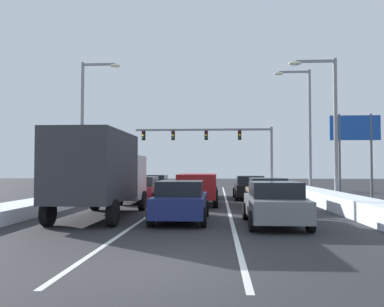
# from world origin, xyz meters

# --- Properties ---
(ground_plane) EXTENTS (120.00, 120.00, 0.00)m
(ground_plane) POSITION_xyz_m (0.00, 13.46, 0.00)
(ground_plane) COLOR #28282B
(lane_stripe_between_right_lane_and_center_lane) EXTENTS (0.14, 37.02, 0.01)m
(lane_stripe_between_right_lane_and_center_lane) POSITION_xyz_m (1.70, 16.83, 0.00)
(lane_stripe_between_right_lane_and_center_lane) COLOR silver
(lane_stripe_between_right_lane_and_center_lane) RESTS_ON ground
(lane_stripe_between_center_lane_and_left_lane) EXTENTS (0.14, 37.02, 0.01)m
(lane_stripe_between_center_lane_and_left_lane) POSITION_xyz_m (-1.70, 16.83, 0.00)
(lane_stripe_between_center_lane_and_left_lane) COLOR silver
(lane_stripe_between_center_lane_and_left_lane) RESTS_ON ground
(snow_bank_right_shoulder) EXTENTS (1.37, 37.02, 0.73)m
(snow_bank_right_shoulder) POSITION_xyz_m (7.00, 16.83, 0.37)
(snow_bank_right_shoulder) COLOR silver
(snow_bank_right_shoulder) RESTS_ON ground
(snow_bank_left_shoulder) EXTENTS (1.89, 37.02, 0.52)m
(snow_bank_left_shoulder) POSITION_xyz_m (-7.00, 16.83, 0.26)
(snow_bank_left_shoulder) COLOR silver
(snow_bank_left_shoulder) RESTS_ON ground
(sedan_gray_right_lane_nearest) EXTENTS (2.00, 4.50, 1.51)m
(sedan_gray_right_lane_nearest) POSITION_xyz_m (3.16, 6.29, 0.76)
(sedan_gray_right_lane_nearest) COLOR slate
(sedan_gray_right_lane_nearest) RESTS_ON ground
(sedan_tan_right_lane_second) EXTENTS (2.00, 4.50, 1.51)m
(sedan_tan_right_lane_second) POSITION_xyz_m (3.60, 12.12, 0.76)
(sedan_tan_right_lane_second) COLOR #937F60
(sedan_tan_right_lane_second) RESTS_ON ground
(sedan_black_right_lane_third) EXTENTS (2.00, 4.50, 1.51)m
(sedan_black_right_lane_third) POSITION_xyz_m (3.21, 18.32, 0.76)
(sedan_black_right_lane_third) COLOR black
(sedan_black_right_lane_third) RESTS_ON ground
(sedan_navy_center_lane_nearest) EXTENTS (2.00, 4.50, 1.51)m
(sedan_navy_center_lane_nearest) POSITION_xyz_m (-0.19, 7.17, 0.76)
(sedan_navy_center_lane_nearest) COLOR navy
(sedan_navy_center_lane_nearest) RESTS_ON ground
(suv_red_center_lane_second) EXTENTS (2.16, 4.90, 1.67)m
(suv_red_center_lane_second) POSITION_xyz_m (0.11, 14.20, 1.02)
(suv_red_center_lane_second) COLOR maroon
(suv_red_center_lane_second) RESTS_ON ground
(sedan_white_center_lane_third) EXTENTS (2.00, 4.50, 1.51)m
(sedan_white_center_lane_third) POSITION_xyz_m (0.14, 19.94, 0.76)
(sedan_white_center_lane_third) COLOR silver
(sedan_white_center_lane_third) RESTS_ON ground
(box_truck_left_lane_nearest) EXTENTS (2.53, 7.20, 3.36)m
(box_truck_left_lane_nearest) POSITION_xyz_m (-3.48, 8.00, 1.90)
(box_truck_left_lane_nearest) COLOR #B7BABF
(box_truck_left_lane_nearest) RESTS_ON ground
(sedan_maroon_left_lane_second) EXTENTS (2.00, 4.50, 1.51)m
(sedan_maroon_left_lane_second) POSITION_xyz_m (-3.18, 15.23, 0.76)
(sedan_maroon_left_lane_second) COLOR maroon
(sedan_maroon_left_lane_second) RESTS_ON ground
(sedan_charcoal_left_lane_third) EXTENTS (2.00, 4.50, 1.51)m
(sedan_charcoal_left_lane_third) POSITION_xyz_m (-3.36, 21.43, 0.76)
(sedan_charcoal_left_lane_third) COLOR #38383D
(sedan_charcoal_left_lane_third) RESTS_ON ground
(traffic_light_gantry) EXTENTS (14.00, 0.47, 6.20)m
(traffic_light_gantry) POSITION_xyz_m (1.31, 33.64, 4.89)
(traffic_light_gantry) COLOR slate
(traffic_light_gantry) RESTS_ON ground
(street_lamp_right_near) EXTENTS (2.66, 0.36, 8.17)m
(street_lamp_right_near) POSITION_xyz_m (7.41, 15.15, 4.89)
(street_lamp_right_near) COLOR gray
(street_lamp_right_near) RESTS_ON ground
(street_lamp_right_mid) EXTENTS (2.66, 0.36, 9.17)m
(street_lamp_right_mid) POSITION_xyz_m (7.51, 21.88, 5.41)
(street_lamp_right_mid) COLOR gray
(street_lamp_right_mid) RESTS_ON ground
(street_lamp_left_mid) EXTENTS (2.66, 0.36, 9.03)m
(street_lamp_left_mid) POSITION_xyz_m (-7.44, 18.34, 5.34)
(street_lamp_left_mid) COLOR gray
(street_lamp_left_mid) RESTS_ON ground
(roadside_sign_right) EXTENTS (3.20, 0.16, 5.50)m
(roadside_sign_right) POSITION_xyz_m (10.02, 18.79, 4.02)
(roadside_sign_right) COLOR #59595B
(roadside_sign_right) RESTS_ON ground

